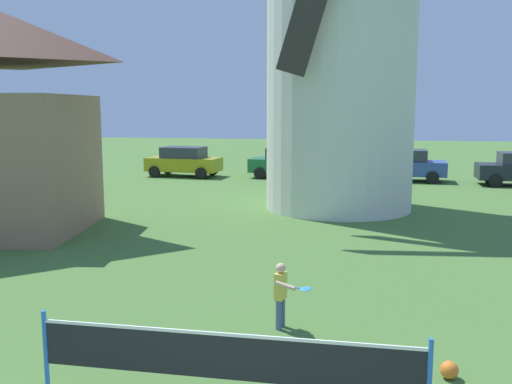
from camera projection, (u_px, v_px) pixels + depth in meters
windmill at (342, 17)px, 19.69m from camera, size 9.71×5.95×14.26m
tennis_net at (225, 357)px, 6.83m from camera, size 4.80×0.06×1.10m
player_far at (282, 292)px, 9.38m from camera, size 0.67×0.61×1.12m
stray_ball at (449, 370)px, 7.71m from camera, size 0.25×0.25×0.25m
parked_car_mustard at (184, 161)px, 29.98m from camera, size 3.95×2.15×1.56m
parked_car_green at (291, 162)px, 29.28m from camera, size 4.30×2.22×1.56m
parked_car_blue at (401, 165)px, 28.21m from camera, size 4.32×2.04×1.56m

